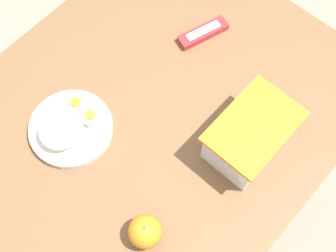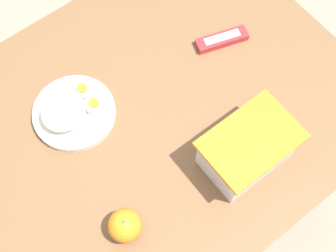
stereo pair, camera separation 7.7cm
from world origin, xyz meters
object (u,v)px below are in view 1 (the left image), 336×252
Objects in this scene: food_container at (250,136)px; candy_bar at (203,33)px; orange_fruit at (145,232)px; rice_plate at (68,128)px.

candy_bar is at bearing -121.10° from food_container.
orange_fruit is 0.30m from rice_plate.
orange_fruit reaches higher than candy_bar.
food_container reaches higher than candy_bar.
orange_fruit is at bearing 79.14° from rice_plate.
candy_bar is at bearing 172.42° from rice_plate.
orange_fruit is at bearing 26.94° from candy_bar.
food_container reaches higher than rice_plate.
orange_fruit is 0.37× the size of rice_plate.
candy_bar is (-0.41, 0.05, -0.01)m from rice_plate.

